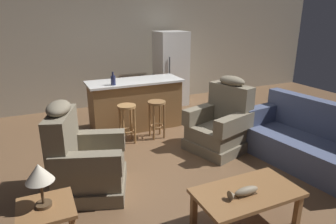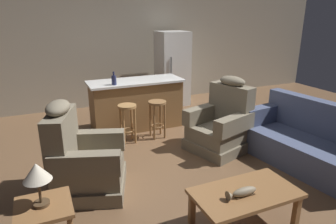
{
  "view_description": "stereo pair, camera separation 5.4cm",
  "coord_description": "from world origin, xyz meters",
  "px_view_note": "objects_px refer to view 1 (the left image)",
  "views": [
    {
      "loc": [
        -1.73,
        -3.98,
        2.17
      ],
      "look_at": [
        0.04,
        -0.1,
        0.75
      ],
      "focal_mm": 32.0,
      "sensor_mm": 36.0,
      "label": 1
    },
    {
      "loc": [
        -1.68,
        -4.0,
        2.17
      ],
      "look_at": [
        0.04,
        -0.1,
        0.75
      ],
      "focal_mm": 32.0,
      "sensor_mm": 36.0,
      "label": 2
    }
  ],
  "objects_px": {
    "coffee_table": "(247,196)",
    "table_lamp": "(39,175)",
    "recliner_near_island": "(221,124)",
    "end_table": "(47,216)",
    "bottle_tall_green": "(113,80)",
    "fish_figurine": "(244,192)",
    "bar_stool_left": "(127,117)",
    "refrigerator": "(171,69)",
    "kitchen_island": "(135,104)",
    "bar_stool_right": "(157,113)",
    "couch": "(309,143)",
    "recliner_near_lamp": "(83,161)"
  },
  "relations": [
    {
      "from": "coffee_table",
      "to": "table_lamp",
      "type": "xyz_separation_m",
      "value": [
        -1.92,
        0.38,
        0.5
      ]
    },
    {
      "from": "recliner_near_island",
      "to": "end_table",
      "type": "height_order",
      "value": "recliner_near_island"
    },
    {
      "from": "recliner_near_island",
      "to": "bottle_tall_green",
      "type": "bearing_deg",
      "value": -59.45
    },
    {
      "from": "fish_figurine",
      "to": "recliner_near_island",
      "type": "distance_m",
      "value": 2.02
    },
    {
      "from": "bar_stool_left",
      "to": "refrigerator",
      "type": "relative_size",
      "value": 0.39
    },
    {
      "from": "table_lamp",
      "to": "kitchen_island",
      "type": "xyz_separation_m",
      "value": [
        1.8,
        2.86,
        -0.39
      ]
    },
    {
      "from": "coffee_table",
      "to": "bar_stool_right",
      "type": "bearing_deg",
      "value": 88.58
    },
    {
      "from": "coffee_table",
      "to": "recliner_near_island",
      "type": "height_order",
      "value": "recliner_near_island"
    },
    {
      "from": "recliner_near_island",
      "to": "table_lamp",
      "type": "bearing_deg",
      "value": 8.62
    },
    {
      "from": "bar_stool_right",
      "to": "bottle_tall_green",
      "type": "height_order",
      "value": "bottle_tall_green"
    },
    {
      "from": "recliner_near_island",
      "to": "table_lamp",
      "type": "relative_size",
      "value": 2.93
    },
    {
      "from": "recliner_near_island",
      "to": "end_table",
      "type": "bearing_deg",
      "value": 8.94
    },
    {
      "from": "couch",
      "to": "bar_stool_right",
      "type": "bearing_deg",
      "value": -56.04
    },
    {
      "from": "table_lamp",
      "to": "refrigerator",
      "type": "bearing_deg",
      "value": 52.49
    },
    {
      "from": "kitchen_island",
      "to": "couch",
      "type": "bearing_deg",
      "value": -53.62
    },
    {
      "from": "recliner_near_island",
      "to": "end_table",
      "type": "xyz_separation_m",
      "value": [
        -2.76,
        -1.37,
        0.04
      ]
    },
    {
      "from": "recliner_near_island",
      "to": "bottle_tall_green",
      "type": "xyz_separation_m",
      "value": [
        -1.44,
        1.29,
        0.62
      ]
    },
    {
      "from": "bar_stool_left",
      "to": "bottle_tall_green",
      "type": "xyz_separation_m",
      "value": [
        -0.1,
        0.42,
        0.57
      ]
    },
    {
      "from": "fish_figurine",
      "to": "bar_stool_left",
      "type": "xyz_separation_m",
      "value": [
        -0.4,
        2.66,
        0.01
      ]
    },
    {
      "from": "fish_figurine",
      "to": "refrigerator",
      "type": "xyz_separation_m",
      "value": [
        1.29,
        4.49,
        0.42
      ]
    },
    {
      "from": "kitchen_island",
      "to": "end_table",
      "type": "bearing_deg",
      "value": -121.86
    },
    {
      "from": "bottle_tall_green",
      "to": "couch",
      "type": "bearing_deg",
      "value": -44.84
    },
    {
      "from": "end_table",
      "to": "recliner_near_lamp",
      "type": "bearing_deg",
      "value": 64.43
    },
    {
      "from": "recliner_near_island",
      "to": "bar_stool_left",
      "type": "bearing_deg",
      "value": -50.61
    },
    {
      "from": "kitchen_island",
      "to": "bottle_tall_green",
      "type": "height_order",
      "value": "bottle_tall_green"
    },
    {
      "from": "end_table",
      "to": "bar_stool_left",
      "type": "relative_size",
      "value": 0.82
    },
    {
      "from": "fish_figurine",
      "to": "bar_stool_right",
      "type": "relative_size",
      "value": 0.5
    },
    {
      "from": "kitchen_island",
      "to": "recliner_near_island",
      "type": "bearing_deg",
      "value": -57.09
    },
    {
      "from": "table_lamp",
      "to": "refrigerator",
      "type": "distance_m",
      "value": 5.12
    },
    {
      "from": "end_table",
      "to": "refrigerator",
      "type": "height_order",
      "value": "refrigerator"
    },
    {
      "from": "kitchen_island",
      "to": "bar_stool_right",
      "type": "height_order",
      "value": "kitchen_island"
    },
    {
      "from": "recliner_near_lamp",
      "to": "bottle_tall_green",
      "type": "height_order",
      "value": "recliner_near_lamp"
    },
    {
      "from": "fish_figurine",
      "to": "bottle_tall_green",
      "type": "height_order",
      "value": "bottle_tall_green"
    },
    {
      "from": "recliner_near_lamp",
      "to": "table_lamp",
      "type": "bearing_deg",
      "value": -97.32
    },
    {
      "from": "table_lamp",
      "to": "refrigerator",
      "type": "height_order",
      "value": "refrigerator"
    },
    {
      "from": "table_lamp",
      "to": "refrigerator",
      "type": "relative_size",
      "value": 0.23
    },
    {
      "from": "coffee_table",
      "to": "recliner_near_island",
      "type": "relative_size",
      "value": 0.92
    },
    {
      "from": "coffee_table",
      "to": "bottle_tall_green",
      "type": "xyz_separation_m",
      "value": [
        -0.59,
        3.03,
        0.68
      ]
    },
    {
      "from": "table_lamp",
      "to": "bar_stool_right",
      "type": "xyz_separation_m",
      "value": [
        1.99,
        2.23,
        -0.4
      ]
    },
    {
      "from": "fish_figurine",
      "to": "bar_stool_right",
      "type": "bearing_deg",
      "value": 86.64
    },
    {
      "from": "coffee_table",
      "to": "refrigerator",
      "type": "relative_size",
      "value": 0.62
    },
    {
      "from": "recliner_near_lamp",
      "to": "refrigerator",
      "type": "distance_m",
      "value": 4.08
    },
    {
      "from": "bar_stool_right",
      "to": "bottle_tall_green",
      "type": "bearing_deg",
      "value": 147.22
    },
    {
      "from": "recliner_near_lamp",
      "to": "refrigerator",
      "type": "height_order",
      "value": "refrigerator"
    },
    {
      "from": "kitchen_island",
      "to": "bottle_tall_green",
      "type": "distance_m",
      "value": 0.76
    },
    {
      "from": "refrigerator",
      "to": "bottle_tall_green",
      "type": "distance_m",
      "value": 2.28
    },
    {
      "from": "fish_figurine",
      "to": "end_table",
      "type": "relative_size",
      "value": 0.61
    },
    {
      "from": "fish_figurine",
      "to": "kitchen_island",
      "type": "xyz_separation_m",
      "value": [
        -0.03,
        3.29,
        0.02
      ]
    },
    {
      "from": "coffee_table",
      "to": "recliner_near_island",
      "type": "bearing_deg",
      "value": 63.94
    },
    {
      "from": "kitchen_island",
      "to": "bar_stool_left",
      "type": "height_order",
      "value": "kitchen_island"
    }
  ]
}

